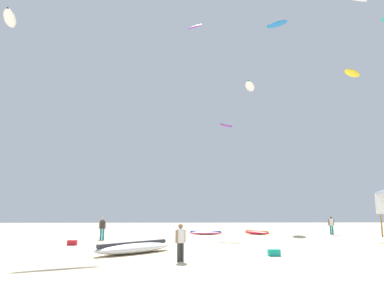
{
  "coord_description": "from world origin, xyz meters",
  "views": [
    {
      "loc": [
        -1.25,
        -11.72,
        2.1
      ],
      "look_at": [
        0.0,
        21.67,
        8.15
      ],
      "focal_mm": 34.94,
      "sensor_mm": 36.0,
      "label": 1
    }
  ],
  "objects_px": {
    "kite_grounded_mid": "(134,248)",
    "kite_aloft_8": "(226,126)",
    "kite_aloft_4": "(250,86)",
    "kite_aloft_7": "(195,27)",
    "person_midground": "(331,224)",
    "cooler_box": "(72,243)",
    "kite_grounded_near": "(206,233)",
    "kite_aloft_3": "(10,18)",
    "kite_aloft_6": "(352,73)",
    "gear_bag": "(274,253)",
    "person_foreground": "(180,239)",
    "kite_grounded_far": "(257,233)",
    "kite_aloft_1": "(277,24)",
    "person_left": "(102,227)"
  },
  "relations": [
    {
      "from": "kite_grounded_far",
      "to": "kite_aloft_1",
      "type": "bearing_deg",
      "value": 62.15
    },
    {
      "from": "kite_grounded_mid",
      "to": "kite_aloft_7",
      "type": "distance_m",
      "value": 39.17
    },
    {
      "from": "kite_aloft_8",
      "to": "kite_aloft_4",
      "type": "bearing_deg",
      "value": -59.56
    },
    {
      "from": "gear_bag",
      "to": "kite_aloft_3",
      "type": "relative_size",
      "value": 0.12
    },
    {
      "from": "cooler_box",
      "to": "kite_aloft_6",
      "type": "height_order",
      "value": "kite_aloft_6"
    },
    {
      "from": "kite_aloft_3",
      "to": "person_foreground",
      "type": "bearing_deg",
      "value": -49.77
    },
    {
      "from": "person_midground",
      "to": "kite_aloft_1",
      "type": "relative_size",
      "value": 0.57
    },
    {
      "from": "kite_grounded_near",
      "to": "kite_grounded_far",
      "type": "relative_size",
      "value": 1.07
    },
    {
      "from": "person_midground",
      "to": "gear_bag",
      "type": "bearing_deg",
      "value": 152.66
    },
    {
      "from": "person_midground",
      "to": "kite_aloft_8",
      "type": "height_order",
      "value": "kite_aloft_8"
    },
    {
      "from": "kite_aloft_4",
      "to": "gear_bag",
      "type": "bearing_deg",
      "value": -99.53
    },
    {
      "from": "kite_grounded_mid",
      "to": "person_midground",
      "type": "bearing_deg",
      "value": 42.21
    },
    {
      "from": "kite_aloft_1",
      "to": "cooler_box",
      "type": "bearing_deg",
      "value": -132.16
    },
    {
      "from": "kite_aloft_1",
      "to": "kite_aloft_7",
      "type": "xyz_separation_m",
      "value": [
        -11.12,
        1.25,
        0.05
      ]
    },
    {
      "from": "person_foreground",
      "to": "kite_aloft_7",
      "type": "bearing_deg",
      "value": -39.31
    },
    {
      "from": "kite_grounded_near",
      "to": "kite_aloft_7",
      "type": "relative_size",
      "value": 1.29
    },
    {
      "from": "person_foreground",
      "to": "kite_aloft_1",
      "type": "xyz_separation_m",
      "value": [
        13.19,
        30.07,
        26.28
      ]
    },
    {
      "from": "kite_aloft_6",
      "to": "kite_aloft_8",
      "type": "relative_size",
      "value": 1.26
    },
    {
      "from": "person_left",
      "to": "kite_grounded_mid",
      "type": "height_order",
      "value": "person_left"
    },
    {
      "from": "gear_bag",
      "to": "kite_aloft_1",
      "type": "bearing_deg",
      "value": 72.88
    },
    {
      "from": "kite_aloft_3",
      "to": "kite_aloft_6",
      "type": "height_order",
      "value": "kite_aloft_3"
    },
    {
      "from": "kite_aloft_8",
      "to": "person_left",
      "type": "bearing_deg",
      "value": -119.37
    },
    {
      "from": "kite_grounded_mid",
      "to": "kite_aloft_3",
      "type": "bearing_deg",
      "value": 130.94
    },
    {
      "from": "kite_aloft_8",
      "to": "kite_aloft_1",
      "type": "bearing_deg",
      "value": -34.44
    },
    {
      "from": "person_left",
      "to": "kite_aloft_1",
      "type": "xyz_separation_m",
      "value": [
        18.99,
        17.57,
        26.23
      ]
    },
    {
      "from": "person_midground",
      "to": "kite_aloft_3",
      "type": "height_order",
      "value": "kite_aloft_3"
    },
    {
      "from": "kite_aloft_1",
      "to": "kite_aloft_6",
      "type": "height_order",
      "value": "kite_aloft_1"
    },
    {
      "from": "kite_aloft_3",
      "to": "kite_aloft_8",
      "type": "relative_size",
      "value": 1.87
    },
    {
      "from": "kite_grounded_mid",
      "to": "gear_bag",
      "type": "relative_size",
      "value": 8.17
    },
    {
      "from": "kite_grounded_mid",
      "to": "kite_aloft_1",
      "type": "height_order",
      "value": "kite_aloft_1"
    },
    {
      "from": "person_foreground",
      "to": "kite_aloft_8",
      "type": "distance_m",
      "value": 37.55
    },
    {
      "from": "kite_grounded_near",
      "to": "kite_aloft_7",
      "type": "xyz_separation_m",
      "value": [
        -0.37,
        12.78,
        27.08
      ]
    },
    {
      "from": "person_left",
      "to": "kite_aloft_1",
      "type": "distance_m",
      "value": 36.85
    },
    {
      "from": "kite_aloft_4",
      "to": "kite_aloft_7",
      "type": "distance_m",
      "value": 11.54
    },
    {
      "from": "person_midground",
      "to": "cooler_box",
      "type": "bearing_deg",
      "value": 118.88
    },
    {
      "from": "kite_grounded_near",
      "to": "kite_aloft_1",
      "type": "xyz_separation_m",
      "value": [
        10.74,
        11.53,
        27.03
      ]
    },
    {
      "from": "kite_aloft_8",
      "to": "kite_grounded_near",
      "type": "bearing_deg",
      "value": -104.6
    },
    {
      "from": "kite_grounded_near",
      "to": "kite_aloft_3",
      "type": "bearing_deg",
      "value": 170.28
    },
    {
      "from": "gear_bag",
      "to": "kite_aloft_4",
      "type": "height_order",
      "value": "kite_aloft_4"
    },
    {
      "from": "kite_aloft_1",
      "to": "kite_aloft_8",
      "type": "xyz_separation_m",
      "value": [
        -6.57,
        4.5,
        -13.21
      ]
    },
    {
      "from": "kite_aloft_6",
      "to": "kite_aloft_8",
      "type": "distance_m",
      "value": 17.49
    },
    {
      "from": "kite_grounded_far",
      "to": "kite_aloft_7",
      "type": "bearing_deg",
      "value": 112.25
    },
    {
      "from": "kite_aloft_3",
      "to": "kite_aloft_4",
      "type": "xyz_separation_m",
      "value": [
        27.99,
        7.95,
        -4.73
      ]
    },
    {
      "from": "cooler_box",
      "to": "kite_aloft_3",
      "type": "height_order",
      "value": "kite_aloft_3"
    },
    {
      "from": "person_foreground",
      "to": "cooler_box",
      "type": "bearing_deg",
      "value": 4.64
    },
    {
      "from": "kite_aloft_7",
      "to": "kite_aloft_6",
      "type": "bearing_deg",
      "value": -20.3
    },
    {
      "from": "kite_grounded_mid",
      "to": "kite_aloft_8",
      "type": "xyz_separation_m",
      "value": [
        8.98,
        31.3,
        13.71
      ]
    },
    {
      "from": "cooler_box",
      "to": "kite_aloft_8",
      "type": "distance_m",
      "value": 32.79
    },
    {
      "from": "kite_aloft_1",
      "to": "kite_aloft_7",
      "type": "height_order",
      "value": "kite_aloft_7"
    },
    {
      "from": "kite_grounded_mid",
      "to": "cooler_box",
      "type": "distance_m",
      "value": 6.49
    }
  ]
}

